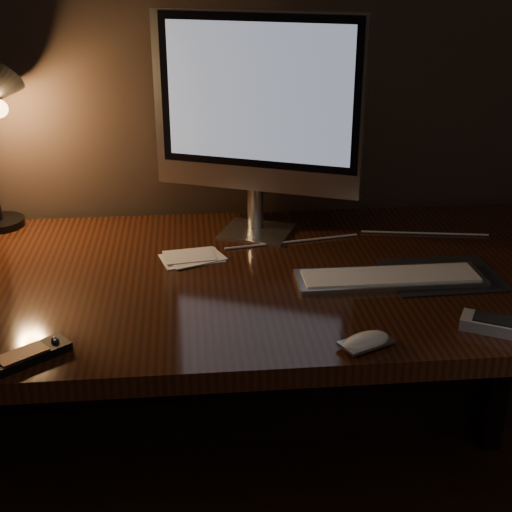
{
  "coord_description": "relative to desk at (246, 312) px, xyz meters",
  "views": [
    {
      "loc": [
        -0.12,
        0.5,
        1.37
      ],
      "look_at": [
        0.0,
        1.73,
        0.84
      ],
      "focal_mm": 50.0,
      "sensor_mm": 36.0,
      "label": 1
    }
  ],
  "objects": [
    {
      "name": "mousepad",
      "position": [
        0.4,
        -0.12,
        0.13
      ],
      "size": [
        0.23,
        0.19,
        0.0
      ],
      "primitive_type": "cube",
      "rotation": [
        0.0,
        0.0,
        0.02
      ],
      "color": "black",
      "rests_on": "desk"
    },
    {
      "name": "mouse",
      "position": [
        0.17,
        -0.39,
        0.14
      ],
      "size": [
        0.1,
        0.08,
        0.02
      ],
      "primitive_type": "ellipsoid",
      "rotation": [
        0.0,
        0.0,
        0.43
      ],
      "color": "white",
      "rests_on": "desk"
    },
    {
      "name": "cable",
      "position": [
        0.28,
        0.09,
        0.13
      ],
      "size": [
        0.62,
        0.03,
        0.01
      ],
      "primitive_type": "cylinder",
      "rotation": [
        0.0,
        1.57,
        -0.03
      ],
      "color": "white",
      "rests_on": "desk"
    },
    {
      "name": "media_remote",
      "position": [
        -0.39,
        -0.37,
        0.14
      ],
      "size": [
        0.13,
        0.12,
        0.02
      ],
      "rotation": [
        0.0,
        0.0,
        0.66
      ],
      "color": "black",
      "rests_on": "desk"
    },
    {
      "name": "monitor",
      "position": [
        0.04,
        0.15,
        0.43
      ],
      "size": [
        0.46,
        0.22,
        0.51
      ],
      "rotation": [
        0.0,
        0.0,
        -0.4
      ],
      "color": "silver",
      "rests_on": "desk"
    },
    {
      "name": "papers",
      "position": [
        -0.12,
        0.02,
        0.13
      ],
      "size": [
        0.15,
        0.12,
        0.01
      ],
      "primitive_type": "cube",
      "rotation": [
        0.0,
        0.0,
        0.26
      ],
      "color": "white",
      "rests_on": "desk"
    },
    {
      "name": "desk",
      "position": [
        0.0,
        0.0,
        0.0
      ],
      "size": [
        1.6,
        0.75,
        0.75
      ],
      "color": "#34170B",
      "rests_on": "ground"
    },
    {
      "name": "keyboard",
      "position": [
        0.29,
        -0.14,
        0.14
      ],
      "size": [
        0.38,
        0.11,
        0.01
      ],
      "primitive_type": "cube",
      "rotation": [
        0.0,
        0.0,
        0.0
      ],
      "color": "silver",
      "rests_on": "desk"
    }
  ]
}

